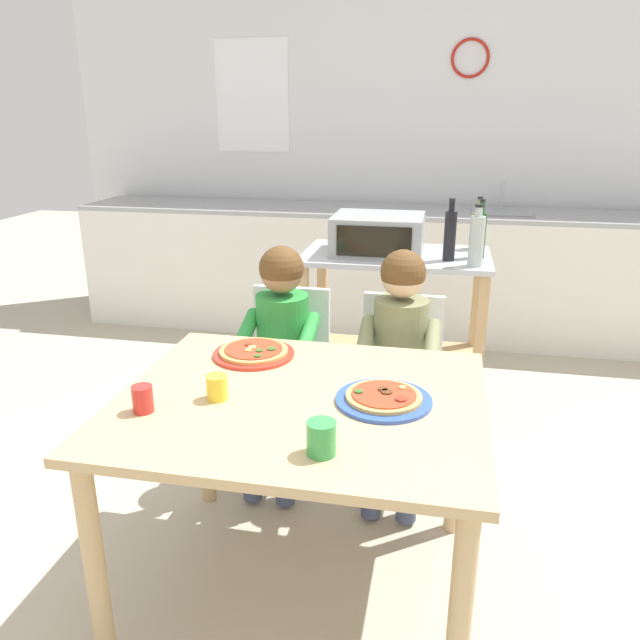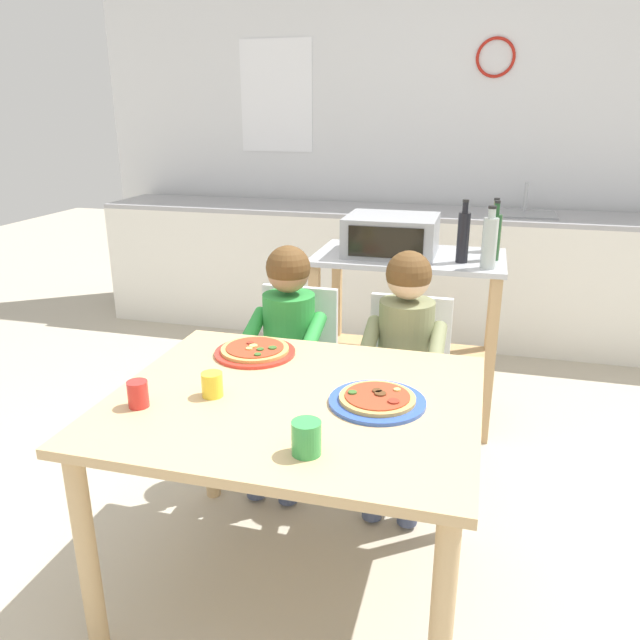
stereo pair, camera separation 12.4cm
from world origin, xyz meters
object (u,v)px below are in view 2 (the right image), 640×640
kitchen_island_cart (407,310)px  dining_table (295,425)px  toaster_oven (391,235)px  drinking_cup_green (306,438)px  bottle_clear_vinegar (463,236)px  child_in_olive_shirt (403,351)px  pizza_plate_red_rimmed (255,351)px  drinking_cup_yellow (212,384)px  bottle_brown_beer (494,232)px  dining_chair_left (294,366)px  bottle_squat_spirits (495,236)px  dining_chair_right (405,380)px  drinking_cup_red (138,394)px  child_in_green_shirt (285,339)px  bottle_tall_green_wine (489,242)px  pizza_plate_blue_rimmed (377,400)px

kitchen_island_cart → dining_table: 1.42m
toaster_oven → drinking_cup_green: bearing=-88.2°
bottle_clear_vinegar → child_in_olive_shirt: bearing=-104.2°
child_in_olive_shirt → pizza_plate_red_rimmed: 0.60m
kitchen_island_cart → drinking_cup_yellow: size_ratio=12.31×
pizza_plate_red_rimmed → child_in_olive_shirt: bearing=33.5°
toaster_oven → pizza_plate_red_rimmed: (-0.32, -1.11, -0.23)m
bottle_brown_beer → child_in_olive_shirt: size_ratio=0.26×
dining_chair_left → bottle_clear_vinegar: bearing=39.6°
bottle_squat_spirits → dining_chair_right: 0.89m
drinking_cup_red → child_in_olive_shirt: bearing=49.7°
dining_table → child_in_green_shirt: bearing=110.8°
bottle_tall_green_wine → drinking_cup_green: bottle_tall_green_wine is taller
kitchen_island_cart → child_in_olive_shirt: 0.80m
child_in_green_shirt → dining_chair_left: bearing=90.0°
toaster_oven → pizza_plate_red_rimmed: bearing=-105.9°
dining_chair_left → drinking_cup_yellow: (-0.00, -0.82, 0.28)m
drinking_cup_yellow → dining_chair_right: bearing=58.2°
bottle_squat_spirits → drinking_cup_red: bottle_squat_spirits is taller
pizza_plate_blue_rimmed → drinking_cup_green: (-0.13, -0.33, 0.03)m
dining_chair_left → pizza_plate_red_rimmed: dining_chair_left is taller
dining_table → drinking_cup_green: 0.37m
dining_chair_left → drinking_cup_red: (-0.19, -0.94, 0.28)m
child_in_green_shirt → child_in_olive_shirt: bearing=-1.7°
dining_chair_left → dining_table: bearing=-72.3°
pizza_plate_blue_rimmed → drinking_cup_yellow: 0.51m
child_in_green_shirt → kitchen_island_cart: bearing=62.0°
bottle_squat_spirits → pizza_plate_red_rimmed: size_ratio=0.98×
dining_table → drinking_cup_yellow: 0.29m
bottle_tall_green_wine → drinking_cup_green: bearing=-105.4°
dining_chair_right → pizza_plate_red_rimmed: dining_chair_right is taller
bottle_brown_beer → pizza_plate_blue_rimmed: size_ratio=0.92×
drinking_cup_yellow → drinking_cup_green: (0.37, -0.25, 0.01)m
child_in_green_shirt → child_in_olive_shirt: (0.50, -0.01, 0.00)m
dining_chair_left → pizza_plate_blue_rimmed: size_ratio=2.76×
drinking_cup_green → bottle_brown_beer: bearing=77.0°
toaster_oven → bottle_squat_spirits: 0.50m
bottle_brown_beer → child_in_green_shirt: 1.31m
dining_table → drinking_cup_red: size_ratio=13.92×
bottle_clear_vinegar → pizza_plate_blue_rimmed: bearing=-97.7°
bottle_tall_green_wine → dining_chair_left: bottle_tall_green_wine is taller
dining_table → drinking_cup_red: bearing=-156.8°
dining_chair_left → dining_chair_right: (0.50, -0.01, 0.00)m
kitchen_island_cart → pizza_plate_red_rimmed: kitchen_island_cart is taller
bottle_tall_green_wine → bottle_squat_spirits: bearing=82.7°
dining_chair_right → drinking_cup_green: 1.10m
dining_table → drinking_cup_red: 0.49m
bottle_squat_spirits → drinking_cup_yellow: bottle_squat_spirits is taller
dining_table → pizza_plate_blue_rimmed: size_ratio=3.82×
bottle_squat_spirits → child_in_olive_shirt: size_ratio=0.28×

